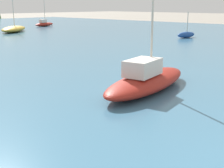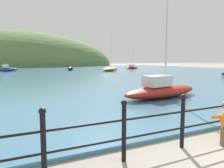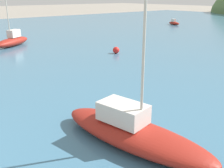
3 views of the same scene
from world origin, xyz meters
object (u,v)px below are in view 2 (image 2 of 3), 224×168
(boat_far_left, at_px, (161,90))
(boat_red_dinghy, at_px, (70,68))
(boat_twin_mast, at_px, (132,67))
(boat_white_sailboat, at_px, (7,69))
(boat_far_right, at_px, (110,69))

(boat_far_left, relative_size, boat_red_dinghy, 2.21)
(boat_red_dinghy, relative_size, boat_twin_mast, 0.60)
(boat_far_left, xyz_separation_m, boat_white_sailboat, (-6.50, 30.08, 0.01))
(boat_far_left, distance_m, boat_red_dinghy, 29.38)
(boat_far_left, height_order, boat_twin_mast, boat_far_left)
(boat_red_dinghy, bearing_deg, boat_white_sailboat, 174.77)
(boat_far_right, relative_size, boat_white_sailboat, 1.88)
(boat_red_dinghy, relative_size, boat_white_sailboat, 0.79)
(boat_far_left, xyz_separation_m, boat_red_dinghy, (3.55, 29.16, -0.04))
(boat_far_left, bearing_deg, boat_twin_mast, 60.81)
(boat_far_left, bearing_deg, boat_red_dinghy, 83.05)
(boat_far_left, relative_size, boat_twin_mast, 1.32)
(boat_far_left, relative_size, boat_far_right, 0.93)
(boat_far_left, height_order, boat_red_dinghy, boat_far_left)
(boat_far_right, relative_size, boat_red_dinghy, 2.38)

